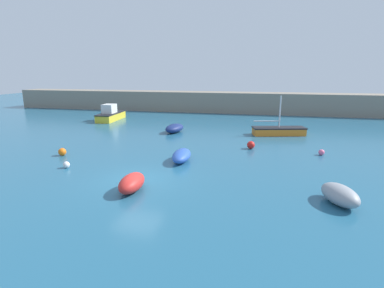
% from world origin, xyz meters
% --- Properties ---
extents(ground_plane, '(120.00, 120.00, 0.20)m').
position_xyz_m(ground_plane, '(0.00, 0.00, -0.10)').
color(ground_plane, '#235B7A').
extents(harbor_breakwater, '(63.82, 3.87, 2.87)m').
position_xyz_m(harbor_breakwater, '(0.00, 29.59, 1.44)').
color(harbor_breakwater, gray).
rests_on(harbor_breakwater, ground_plane).
extents(rowboat_white_midwater, '(1.30, 2.72, 0.77)m').
position_xyz_m(rowboat_white_midwater, '(1.40, 4.06, 0.38)').
color(rowboat_white_midwater, '#2D56B7').
rests_on(rowboat_white_midwater, ground_plane).
extents(sailboat_short_mast, '(5.02, 2.65, 3.63)m').
position_xyz_m(sailboat_short_mast, '(7.99, 14.30, 0.39)').
color(sailboat_short_mast, orange).
rests_on(sailboat_short_mast, ground_plane).
extents(fishing_dinghy_green, '(1.92, 2.47, 0.86)m').
position_xyz_m(fishing_dinghy_green, '(9.93, -0.66, 0.43)').
color(fishing_dinghy_green, gray).
rests_on(fishing_dinghy_green, ground_plane).
extents(dinghy_near_pier, '(1.11, 2.19, 0.85)m').
position_xyz_m(dinghy_near_pier, '(0.35, -1.39, 0.42)').
color(dinghy_near_pier, red).
rests_on(dinghy_near_pier, ground_plane).
extents(open_tender_yellow, '(1.86, 2.90, 0.82)m').
position_xyz_m(open_tender_yellow, '(-1.79, 13.25, 0.41)').
color(open_tender_yellow, navy).
rests_on(open_tender_yellow, ground_plane).
extents(cabin_cruiser_white, '(2.20, 5.42, 1.97)m').
position_xyz_m(cabin_cruiser_white, '(-11.46, 18.72, 0.69)').
color(cabin_cruiser_white, yellow).
rests_on(cabin_cruiser_white, ground_plane).
extents(mooring_buoy_white, '(0.40, 0.40, 0.40)m').
position_xyz_m(mooring_buoy_white, '(-5.08, 1.08, 0.20)').
color(mooring_buoy_white, white).
rests_on(mooring_buoy_white, ground_plane).
extents(mooring_buoy_red, '(0.59, 0.59, 0.59)m').
position_xyz_m(mooring_buoy_red, '(5.69, 8.44, 0.30)').
color(mooring_buoy_red, red).
rests_on(mooring_buoy_red, ground_plane).
extents(mooring_buoy_pink, '(0.41, 0.41, 0.41)m').
position_xyz_m(mooring_buoy_pink, '(10.62, 7.73, 0.21)').
color(mooring_buoy_pink, '#EA668C').
rests_on(mooring_buoy_pink, ground_plane).
extents(mooring_buoy_orange, '(0.54, 0.54, 0.54)m').
position_xyz_m(mooring_buoy_orange, '(-7.10, 3.47, 0.27)').
color(mooring_buoy_orange, orange).
rests_on(mooring_buoy_orange, ground_plane).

